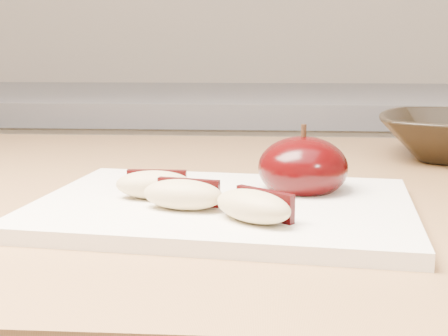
{
  "coord_description": "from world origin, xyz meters",
  "views": [
    {
      "loc": [
        0.12,
        -0.08,
        1.03
      ],
      "look_at": [
        0.08,
        0.39,
        0.94
      ],
      "focal_mm": 50.0,
      "sensor_mm": 36.0,
      "label": 1
    }
  ],
  "objects": [
    {
      "name": "apple_half",
      "position": [
        0.15,
        0.43,
        0.93
      ],
      "size": [
        0.09,
        0.09,
        0.06
      ],
      "rotation": [
        0.0,
        0.0,
        -0.24
      ],
      "color": "black",
      "rests_on": "cutting_board"
    },
    {
      "name": "apple_wedge_b",
      "position": [
        0.06,
        0.36,
        0.92
      ],
      "size": [
        0.06,
        0.04,
        0.02
      ],
      "rotation": [
        0.0,
        0.0,
        -0.22
      ],
      "color": "tan",
      "rests_on": "cutting_board"
    },
    {
      "name": "apple_wedge_a",
      "position": [
        0.03,
        0.39,
        0.92
      ],
      "size": [
        0.06,
        0.03,
        0.02
      ],
      "rotation": [
        0.0,
        0.0,
        0.01
      ],
      "color": "tan",
      "rests_on": "cutting_board"
    },
    {
      "name": "apple_wedge_c",
      "position": [
        0.11,
        0.33,
        0.92
      ],
      "size": [
        0.07,
        0.06,
        0.02
      ],
      "rotation": [
        0.0,
        0.0,
        -0.68
      ],
      "color": "tan",
      "rests_on": "cutting_board"
    },
    {
      "name": "cutting_board",
      "position": [
        0.08,
        0.39,
        0.91
      ],
      "size": [
        0.31,
        0.24,
        0.01
      ],
      "primitive_type": "cube",
      "rotation": [
        0.0,
        0.0,
        -0.12
      ],
      "color": "white",
      "rests_on": "island_counter"
    },
    {
      "name": "back_cabinet",
      "position": [
        0.0,
        1.2,
        0.47
      ],
      "size": [
        2.4,
        0.62,
        0.94
      ],
      "color": "silver",
      "rests_on": "ground"
    }
  ]
}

